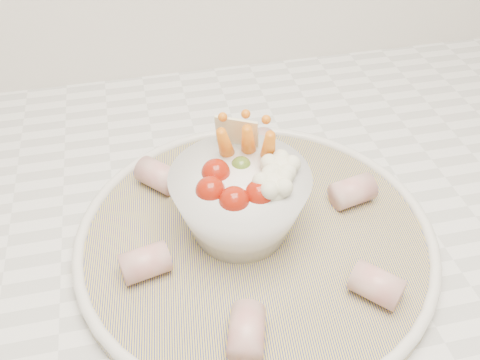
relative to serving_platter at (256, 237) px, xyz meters
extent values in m
cube|color=silver|center=(-0.09, 0.07, -0.03)|extent=(2.04, 0.62, 0.04)
cylinder|color=navy|center=(0.00, 0.00, 0.00)|extent=(0.41, 0.41, 0.01)
torus|color=silver|center=(0.00, 0.00, 0.00)|extent=(0.38, 0.38, 0.01)
sphere|color=maroon|center=(-0.05, 0.00, 0.08)|extent=(0.03, 0.03, 0.03)
sphere|color=maroon|center=(-0.03, -0.02, 0.08)|extent=(0.03, 0.03, 0.03)
sphere|color=maroon|center=(0.00, -0.02, 0.08)|extent=(0.03, 0.03, 0.03)
sphere|color=maroon|center=(-0.04, 0.02, 0.08)|extent=(0.03, 0.03, 0.03)
sphere|color=#4D6A23|center=(-0.01, 0.03, 0.07)|extent=(0.02, 0.02, 0.02)
cone|color=orange|center=(-0.02, 0.05, 0.09)|extent=(0.04, 0.05, 0.07)
cone|color=orange|center=(0.00, 0.05, 0.09)|extent=(0.03, 0.05, 0.07)
cone|color=orange|center=(0.02, 0.03, 0.09)|extent=(0.03, 0.05, 0.07)
sphere|color=#EBE9CB|center=(0.02, 0.01, 0.08)|extent=(0.03, 0.03, 0.03)
sphere|color=#EBE9CB|center=(0.01, -0.01, 0.08)|extent=(0.03, 0.03, 0.03)
cube|color=beige|center=(-0.01, 0.06, 0.09)|extent=(0.04, 0.03, 0.05)
cylinder|color=#AF5150|center=(0.12, 0.03, 0.02)|extent=(0.05, 0.04, 0.03)
cylinder|color=#AF5150|center=(0.04, 0.12, 0.02)|extent=(0.04, 0.05, 0.03)
cylinder|color=#AF5150|center=(-0.09, 0.10, 0.02)|extent=(0.05, 0.05, 0.03)
cylinder|color=#AF5150|center=(-0.12, -0.03, 0.02)|extent=(0.05, 0.04, 0.03)
cylinder|color=#AF5150|center=(-0.04, -0.12, 0.02)|extent=(0.04, 0.05, 0.03)
cylinder|color=#AF5150|center=(0.09, -0.10, 0.02)|extent=(0.05, 0.05, 0.03)
camera|label=1|loc=(-0.10, -0.37, 0.42)|focal=40.00mm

